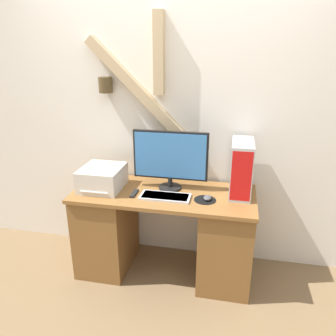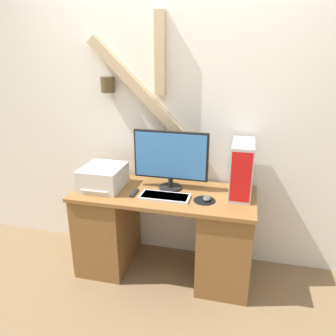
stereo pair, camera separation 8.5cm
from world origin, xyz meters
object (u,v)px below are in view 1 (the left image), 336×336
(computer_tower, at_px, (241,168))
(printer, at_px, (102,178))
(keyboard, at_px, (165,197))
(monitor, at_px, (170,158))
(mouse, at_px, (207,198))
(remote_control, at_px, (134,193))

(computer_tower, bearing_deg, printer, -173.74)
(keyboard, height_order, computer_tower, computer_tower)
(monitor, relative_size, computer_tower, 1.42)
(printer, bearing_deg, monitor, 11.33)
(monitor, bearing_deg, keyboard, -90.29)
(keyboard, bearing_deg, computer_tower, 19.93)
(mouse, xyz_separation_m, printer, (-0.86, 0.06, 0.07))
(monitor, height_order, computer_tower, monitor)
(mouse, height_order, remote_control, mouse)
(computer_tower, relative_size, printer, 1.16)
(printer, bearing_deg, keyboard, -8.55)
(keyboard, xyz_separation_m, printer, (-0.54, 0.08, 0.08))
(monitor, distance_m, keyboard, 0.32)
(keyboard, height_order, mouse, mouse)
(mouse, bearing_deg, remote_control, -178.92)
(computer_tower, distance_m, remote_control, 0.85)
(computer_tower, bearing_deg, keyboard, -160.07)
(monitor, distance_m, printer, 0.58)
(keyboard, bearing_deg, monitor, 89.71)
(monitor, bearing_deg, mouse, -27.74)
(computer_tower, relative_size, remote_control, 2.94)
(remote_control, bearing_deg, mouse, 1.08)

